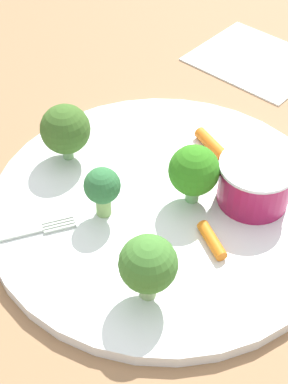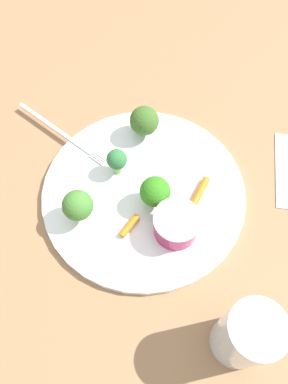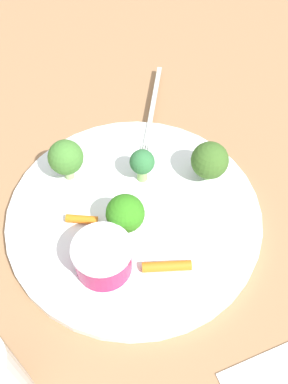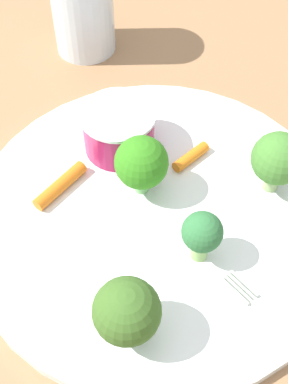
{
  "view_description": "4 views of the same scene",
  "coord_description": "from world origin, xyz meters",
  "px_view_note": "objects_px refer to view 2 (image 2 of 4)",
  "views": [
    {
      "loc": [
        0.23,
        -0.28,
        0.38
      ],
      "look_at": [
        -0.01,
        -0.01,
        0.03
      ],
      "focal_mm": 54.81,
      "sensor_mm": 36.0,
      "label": 1
    },
    {
      "loc": [
        0.27,
        0.04,
        0.51
      ],
      "look_at": [
        0.01,
        0.0,
        0.03
      ],
      "focal_mm": 34.8,
      "sensor_mm": 36.0,
      "label": 2
    },
    {
      "loc": [
        0.1,
        0.29,
        0.47
      ],
      "look_at": [
        -0.02,
        -0.02,
        0.03
      ],
      "focal_mm": 42.32,
      "sensor_mm": 36.0,
      "label": 3
    },
    {
      "loc": [
        -0.24,
        -0.08,
        0.37
      ],
      "look_at": [
        0.01,
        0.01,
        0.02
      ],
      "focal_mm": 49.66,
      "sensor_mm": 36.0,
      "label": 4
    }
  ],
  "objects_px": {
    "broccoli_floret_2": "(78,206)",
    "carrot_stick_1": "(199,193)",
    "sauce_cup": "(176,225)",
    "broccoli_floret_0": "(155,192)",
    "drinking_glass": "(246,336)",
    "carrot_stick_0": "(129,226)",
    "fork": "(62,133)",
    "broccoli_floret_1": "(117,160)",
    "broccoli_floret_3": "(144,121)",
    "plate": "(144,193)"
  },
  "relations": [
    {
      "from": "broccoli_floret_2",
      "to": "carrot_stick_1",
      "type": "distance_m",
      "value": 0.18
    },
    {
      "from": "sauce_cup",
      "to": "broccoli_floret_0",
      "type": "distance_m",
      "value": 0.06
    },
    {
      "from": "broccoli_floret_0",
      "to": "drinking_glass",
      "type": "bearing_deg",
      "value": 36.65
    },
    {
      "from": "carrot_stick_0",
      "to": "fork",
      "type": "height_order",
      "value": "carrot_stick_0"
    },
    {
      "from": "drinking_glass",
      "to": "sauce_cup",
      "type": "bearing_deg",
      "value": -145.22
    },
    {
      "from": "broccoli_floret_1",
      "to": "fork",
      "type": "xyz_separation_m",
      "value": [
        -0.06,
        -0.11,
        -0.03
      ]
    },
    {
      "from": "broccoli_floret_1",
      "to": "broccoli_floret_3",
      "type": "xyz_separation_m",
      "value": [
        -0.08,
        0.03,
        0.0
      ]
    },
    {
      "from": "carrot_stick_1",
      "to": "broccoli_floret_0",
      "type": "bearing_deg",
      "value": -69.32
    },
    {
      "from": "carrot_stick_0",
      "to": "carrot_stick_1",
      "type": "distance_m",
      "value": 0.12
    },
    {
      "from": "broccoli_floret_1",
      "to": "sauce_cup",
      "type": "bearing_deg",
      "value": 49.76
    },
    {
      "from": "sauce_cup",
      "to": "broccoli_floret_1",
      "type": "distance_m",
      "value": 0.13
    },
    {
      "from": "carrot_stick_1",
      "to": "fork",
      "type": "distance_m",
      "value": 0.25
    },
    {
      "from": "broccoli_floret_1",
      "to": "broccoli_floret_2",
      "type": "relative_size",
      "value": 0.82
    },
    {
      "from": "broccoli_floret_1",
      "to": "plate",
      "type": "bearing_deg",
      "value": 57.83
    },
    {
      "from": "broccoli_floret_1",
      "to": "drinking_glass",
      "type": "xyz_separation_m",
      "value": [
        0.22,
        0.2,
        0.02
      ]
    },
    {
      "from": "broccoli_floret_0",
      "to": "fork",
      "type": "bearing_deg",
      "value": -120.83
    },
    {
      "from": "plate",
      "to": "broccoli_floret_3",
      "type": "distance_m",
      "value": 0.12
    },
    {
      "from": "broccoli_floret_0",
      "to": "drinking_glass",
      "type": "xyz_separation_m",
      "value": [
        0.18,
        0.13,
        0.01
      ]
    },
    {
      "from": "broccoli_floret_1",
      "to": "broccoli_floret_2",
      "type": "distance_m",
      "value": 0.09
    },
    {
      "from": "broccoli_floret_1",
      "to": "broccoli_floret_3",
      "type": "bearing_deg",
      "value": 159.53
    },
    {
      "from": "sauce_cup",
      "to": "fork",
      "type": "relative_size",
      "value": 0.38
    },
    {
      "from": "broccoli_floret_3",
      "to": "drinking_glass",
      "type": "relative_size",
      "value": 0.48
    },
    {
      "from": "sauce_cup",
      "to": "fork",
      "type": "xyz_separation_m",
      "value": [
        -0.14,
        -0.21,
        -0.02
      ]
    },
    {
      "from": "broccoli_floret_0",
      "to": "broccoli_floret_1",
      "type": "xyz_separation_m",
      "value": [
        -0.05,
        -0.06,
        -0.0
      ]
    },
    {
      "from": "carrot_stick_1",
      "to": "plate",
      "type": "bearing_deg",
      "value": -85.05
    },
    {
      "from": "sauce_cup",
      "to": "drinking_glass",
      "type": "relative_size",
      "value": 0.56
    },
    {
      "from": "broccoli_floret_3",
      "to": "fork",
      "type": "distance_m",
      "value": 0.14
    },
    {
      "from": "sauce_cup",
      "to": "carrot_stick_0",
      "type": "xyz_separation_m",
      "value": [
        0.01,
        -0.07,
        -0.02
      ]
    },
    {
      "from": "broccoli_floret_2",
      "to": "carrot_stick_1",
      "type": "bearing_deg",
      "value": 111.11
    },
    {
      "from": "plate",
      "to": "fork",
      "type": "distance_m",
      "value": 0.17
    },
    {
      "from": "plate",
      "to": "drinking_glass",
      "type": "xyz_separation_m",
      "value": [
        0.19,
        0.15,
        0.05
      ]
    },
    {
      "from": "sauce_cup",
      "to": "broccoli_floret_2",
      "type": "height_order",
      "value": "broccoli_floret_2"
    },
    {
      "from": "broccoli_floret_2",
      "to": "fork",
      "type": "distance_m",
      "value": 0.16
    },
    {
      "from": "carrot_stick_1",
      "to": "fork",
      "type": "bearing_deg",
      "value": -108.24
    },
    {
      "from": "sauce_cup",
      "to": "broccoli_floret_0",
      "type": "height_order",
      "value": "broccoli_floret_0"
    },
    {
      "from": "carrot_stick_0",
      "to": "broccoli_floret_0",
      "type": "bearing_deg",
      "value": 146.65
    },
    {
      "from": "broccoli_floret_0",
      "to": "fork",
      "type": "relative_size",
      "value": 0.33
    },
    {
      "from": "broccoli_floret_1",
      "to": "carrot_stick_1",
      "type": "relative_size",
      "value": 0.89
    },
    {
      "from": "carrot_stick_0",
      "to": "carrot_stick_1",
      "type": "xyz_separation_m",
      "value": [
        -0.07,
        0.09,
        0.0
      ]
    },
    {
      "from": "fork",
      "to": "drinking_glass",
      "type": "distance_m",
      "value": 0.41
    },
    {
      "from": "broccoli_floret_1",
      "to": "broccoli_floret_2",
      "type": "height_order",
      "value": "broccoli_floret_2"
    },
    {
      "from": "carrot_stick_1",
      "to": "drinking_glass",
      "type": "height_order",
      "value": "drinking_glass"
    },
    {
      "from": "broccoli_floret_2",
      "to": "carrot_stick_1",
      "type": "xyz_separation_m",
      "value": [
        -0.06,
        0.17,
        -0.03
      ]
    },
    {
      "from": "broccoli_floret_1",
      "to": "broccoli_floret_3",
      "type": "relative_size",
      "value": 0.85
    },
    {
      "from": "sauce_cup",
      "to": "carrot_stick_1",
      "type": "distance_m",
      "value": 0.07
    },
    {
      "from": "carrot_stick_0",
      "to": "fork",
      "type": "xyz_separation_m",
      "value": [
        -0.15,
        -0.14,
        -0.0
      ]
    },
    {
      "from": "sauce_cup",
      "to": "carrot_stick_1",
      "type": "bearing_deg",
      "value": 156.07
    },
    {
      "from": "plate",
      "to": "sauce_cup",
      "type": "relative_size",
      "value": 4.69
    },
    {
      "from": "broccoli_floret_0",
      "to": "carrot_stick_1",
      "type": "xyz_separation_m",
      "value": [
        -0.02,
        0.06,
        -0.03
      ]
    },
    {
      "from": "broccoli_floret_1",
      "to": "drinking_glass",
      "type": "relative_size",
      "value": 0.41
    }
  ]
}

